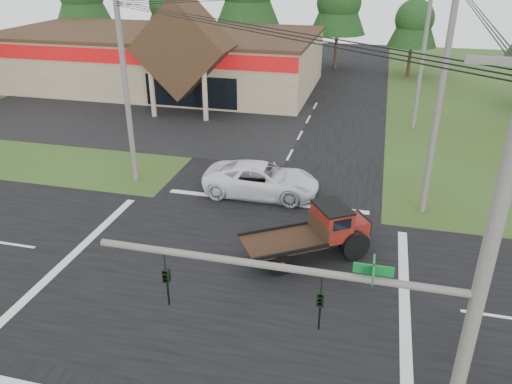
% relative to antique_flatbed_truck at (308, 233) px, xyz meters
% --- Properties ---
extents(ground, '(120.00, 120.00, 0.00)m').
position_rel_antique_flatbed_truck_xyz_m(ground, '(-2.92, -2.30, -1.15)').
color(ground, '#314017').
rests_on(ground, ground).
extents(road_ns, '(12.00, 120.00, 0.02)m').
position_rel_antique_flatbed_truck_xyz_m(road_ns, '(-2.92, -2.30, -1.14)').
color(road_ns, black).
rests_on(road_ns, ground).
extents(road_ew, '(120.00, 12.00, 0.02)m').
position_rel_antique_flatbed_truck_xyz_m(road_ew, '(-2.92, -2.30, -1.14)').
color(road_ew, black).
rests_on(road_ew, ground).
extents(parking_apron, '(28.00, 14.00, 0.02)m').
position_rel_antique_flatbed_truck_xyz_m(parking_apron, '(-16.92, 16.70, -1.14)').
color(parking_apron, black).
rests_on(parking_apron, ground).
extents(cvs_building, '(30.40, 18.20, 9.19)m').
position_rel_antique_flatbed_truck_xyz_m(cvs_building, '(-18.63, 27.27, 1.63)').
color(cvs_building, gray).
rests_on(cvs_building, ground).
extents(traffic_signal_mast, '(8.12, 0.24, 7.00)m').
position_rel_antique_flatbed_truck_xyz_m(traffic_signal_mast, '(2.89, -9.80, 3.27)').
color(traffic_signal_mast, '#595651').
rests_on(traffic_signal_mast, ground).
extents(utility_pole_nr, '(2.00, 0.30, 11.00)m').
position_rel_antique_flatbed_truck_xyz_m(utility_pole_nr, '(4.58, -9.80, 4.49)').
color(utility_pole_nr, '#595651').
rests_on(utility_pole_nr, ground).
extents(utility_pole_nw, '(2.00, 0.30, 10.50)m').
position_rel_antique_flatbed_truck_xyz_m(utility_pole_nw, '(-10.92, 5.70, 4.23)').
color(utility_pole_nw, '#595651').
rests_on(utility_pole_nw, ground).
extents(utility_pole_ne, '(2.00, 0.30, 11.50)m').
position_rel_antique_flatbed_truck_xyz_m(utility_pole_ne, '(5.08, 5.70, 4.74)').
color(utility_pole_ne, '#595651').
rests_on(utility_pole_ne, ground).
extents(utility_pole_n, '(2.00, 0.30, 11.20)m').
position_rel_antique_flatbed_truck_xyz_m(utility_pole_n, '(5.08, 19.70, 4.59)').
color(utility_pole_n, '#595651').
rests_on(utility_pole_n, ground).
extents(tree_row_b, '(5.60, 5.60, 10.10)m').
position_rel_antique_flatbed_truck_xyz_m(tree_row_b, '(-22.92, 39.70, 5.55)').
color(tree_row_b, '#332316').
rests_on(tree_row_b, ground).
extents(tree_row_d, '(6.16, 6.16, 11.11)m').
position_rel_antique_flatbed_truck_xyz_m(tree_row_d, '(-2.92, 39.70, 6.22)').
color(tree_row_d, '#332316').
rests_on(tree_row_d, ground).
extents(tree_row_e, '(5.04, 5.04, 9.09)m').
position_rel_antique_flatbed_truck_xyz_m(tree_row_e, '(5.08, 37.70, 4.88)').
color(tree_row_e, '#332316').
rests_on(tree_row_e, ground).
extents(antique_flatbed_truck, '(5.76, 4.79, 2.31)m').
position_rel_antique_flatbed_truck_xyz_m(antique_flatbed_truck, '(0.00, 0.00, 0.00)').
color(antique_flatbed_truck, '#570E0C').
rests_on(antique_flatbed_truck, ground).
extents(white_pickup, '(6.29, 3.03, 1.73)m').
position_rel_antique_flatbed_truck_xyz_m(white_pickup, '(-3.37, 5.60, -0.29)').
color(white_pickup, white).
rests_on(white_pickup, ground).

